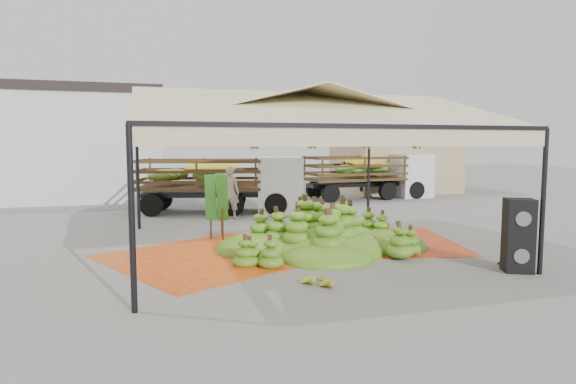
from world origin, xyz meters
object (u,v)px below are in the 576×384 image
object	(u,v)px
speaker_stack	(518,235)
truck_left	(227,178)
vendor	(230,193)
banana_heap	(328,226)
truck_right	(373,171)

from	to	relation	value
speaker_stack	truck_left	distance (m)	11.58
vendor	speaker_stack	bearing A→B (deg)	141.45
banana_heap	speaker_stack	bearing A→B (deg)	-46.56
banana_heap	truck_left	size ratio (longest dim) A/B	0.85
truck_right	banana_heap	bearing A→B (deg)	-125.17
vendor	truck_right	world-z (taller)	truck_right
truck_right	vendor	bearing A→B (deg)	-153.04
banana_heap	speaker_stack	size ratio (longest dim) A/B	3.67
banana_heap	truck_left	distance (m)	7.66
vendor	truck_right	size ratio (longest dim) A/B	0.29
truck_left	truck_right	distance (m)	8.37
banana_heap	speaker_stack	world-z (taller)	speaker_stack
truck_left	speaker_stack	bearing A→B (deg)	-54.68
speaker_stack	truck_right	xyz separation A→B (m)	(3.48, 13.66, 0.57)
banana_heap	vendor	xyz separation A→B (m)	(-1.53, 5.77, 0.34)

